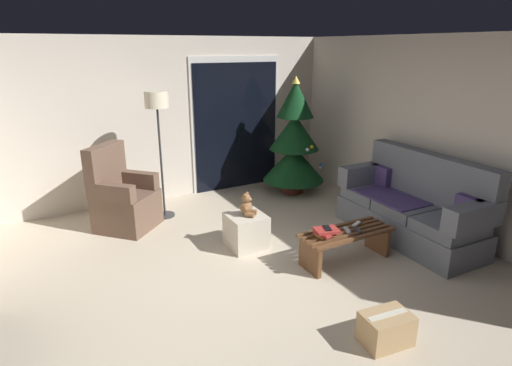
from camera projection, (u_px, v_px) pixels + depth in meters
ground_plane at (254, 286)px, 4.30m from camera, size 7.00×7.00×0.00m
wall_back at (161, 121)px, 6.46m from camera, size 5.72×0.12×2.50m
wall_right at (456, 139)px, 5.21m from camera, size 0.12×6.00×2.50m
patio_door_frame at (236, 124)px, 7.02m from camera, size 1.60×0.02×2.20m
patio_door_glass at (237, 127)px, 7.02m from camera, size 1.50×0.02×2.10m
couch at (413, 208)px, 5.28m from camera, size 0.83×1.96×1.08m
coffee_table at (346, 241)px, 4.72m from camera, size 1.10×0.40×0.38m
remote_graphite at (358, 230)px, 4.68m from camera, size 0.08×0.16×0.02m
remote_silver at (347, 230)px, 4.67m from camera, size 0.10×0.16×0.02m
remote_white at (357, 224)px, 4.84m from camera, size 0.16×0.10×0.02m
book_stack at (326, 232)px, 4.54m from camera, size 0.30×0.25×0.09m
cell_phone at (327, 228)px, 4.53m from camera, size 0.12×0.16×0.01m
christmas_tree at (294, 143)px, 6.80m from camera, size 1.01×1.01×1.91m
armchair at (123, 199)px, 5.57m from camera, size 0.97×0.97×1.13m
floor_lamp at (157, 112)px, 5.60m from camera, size 0.32×0.32×1.78m
ottoman at (246, 231)px, 5.08m from camera, size 0.44×0.44×0.41m
teddy_bear_chestnut at (247, 206)px, 4.98m from camera, size 0.21×0.21×0.29m
cardboard_box_taped_mid_floor at (386, 329)px, 3.44m from camera, size 0.43×0.32×0.27m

